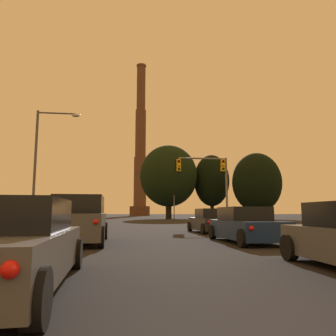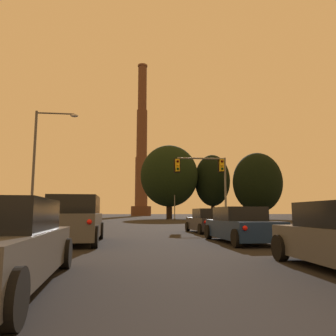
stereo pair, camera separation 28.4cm
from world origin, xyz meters
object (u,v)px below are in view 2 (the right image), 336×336
street_lamp (41,156)px  suv_left_lane_second (75,220)px  smokestack (142,155)px  sedan_right_lane_second (241,226)px  traffic_light_overhead_right (208,174)px  traffic_light_far_right (174,197)px  hatchback_right_lane_front (207,222)px

street_lamp → suv_left_lane_second: bearing=-69.6°
street_lamp → smokestack: smokestack is taller
sedan_right_lane_second → traffic_light_overhead_right: size_ratio=0.80×
sedan_right_lane_second → traffic_light_far_right: traffic_light_far_right is taller
sedan_right_lane_second → smokestack: bearing=89.1°
sedan_right_lane_second → traffic_light_far_right: bearing=84.6°
hatchback_right_lane_front → traffic_light_far_right: 42.24m
traffic_light_far_right → traffic_light_overhead_right: bearing=-93.1°
suv_left_lane_second → traffic_light_far_right: bearing=75.8°
traffic_light_far_right → suv_left_lane_second: bearing=-102.7°
suv_left_lane_second → hatchback_right_lane_front: bearing=39.9°
suv_left_lane_second → traffic_light_far_right: traffic_light_far_right is taller
hatchback_right_lane_front → traffic_light_far_right: traffic_light_far_right is taller
traffic_light_overhead_right → street_lamp: bearing=-175.1°
traffic_light_overhead_right → sedan_right_lane_second: bearing=-99.1°
hatchback_right_lane_front → sedan_right_lane_second: hatchback_right_lane_front is taller
traffic_light_far_right → smokestack: size_ratio=0.10×
sedan_right_lane_second → smokestack: (0.71, 115.31, 23.43)m
traffic_light_far_right → traffic_light_overhead_right: size_ratio=1.08×
traffic_light_overhead_right → street_lamp: size_ratio=0.65×
hatchback_right_lane_front → smokestack: size_ratio=0.07×
hatchback_right_lane_front → traffic_light_far_right: size_ratio=0.65×
hatchback_right_lane_front → suv_left_lane_second: bearing=-141.0°
suv_left_lane_second → smokestack: (7.38, 114.86, 23.20)m
sedan_right_lane_second → street_lamp: bearing=130.5°
suv_left_lane_second → hatchback_right_lane_front: 9.20m
suv_left_lane_second → traffic_light_overhead_right: traffic_light_overhead_right is taller
suv_left_lane_second → sedan_right_lane_second: 6.69m
suv_left_lane_second → smokestack: bearing=84.8°
street_lamp → traffic_light_far_right: bearing=66.4°
sedan_right_lane_second → traffic_light_overhead_right: traffic_light_overhead_right is taller
hatchback_right_lane_front → smokestack: (0.48, 108.77, 23.43)m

